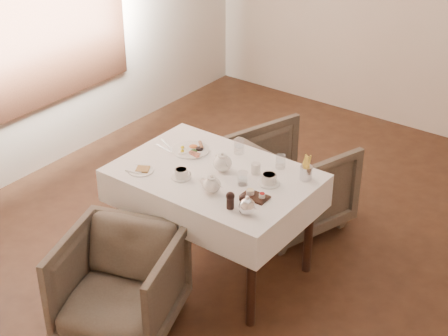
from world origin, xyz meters
The scene contains 20 objects.
table centered at (-0.18, -0.41, 0.64)m, with size 1.28×0.88×0.75m.
armchair_near centered at (-0.28, -1.22, 0.32)m, with size 0.68×0.70×0.64m, color #4D4239.
armchair_far centered at (-0.07, 0.37, 0.35)m, with size 0.76×0.78×0.71m, color #4D4239.
breakfast_plate centered at (-0.49, -0.26, 0.76)m, with size 0.26×0.26×0.03m.
side_plate centered at (-0.58, -0.68, 0.76)m, with size 0.17×0.17×0.02m.
teapot_centre centered at (-0.15, -0.36, 0.82)m, with size 0.17×0.13×0.14m, color white, non-canonical shape.
teapot_front centered at (-0.04, -0.61, 0.82)m, with size 0.16×0.12×0.12m, color white, non-canonical shape.
creamer centered at (0.04, -0.25, 0.79)m, with size 0.06×0.06×0.07m, color white.
teacup_near centered at (-0.31, -0.59, 0.78)m, with size 0.13×0.13×0.06m.
teacup_far centered at (0.19, -0.31, 0.79)m, with size 0.14×0.14×0.07m.
glass_left centered at (-0.21, -0.09, 0.81)m, with size 0.07×0.07×0.10m, color silver.
glass_mid centered at (0.06, -0.42, 0.80)m, with size 0.06×0.06×0.09m, color silver.
glass_right centered at (0.13, -0.09, 0.80)m, with size 0.07×0.07×0.09m, color silver.
condiment_board centered at (0.21, -0.50, 0.77)m, with size 0.17×0.11×0.04m.
pepper_mill_left centered at (0.16, -0.69, 0.81)m, with size 0.05×0.05×0.11m, color black, non-canonical shape.
pepper_mill_right centered at (0.24, -0.67, 0.81)m, with size 0.06×0.06×0.12m, color black, non-canonical shape.
silver_pot centered at (0.27, -0.68, 0.82)m, with size 0.12×0.10×0.13m, color white, non-canonical shape.
fries_cup centered at (0.34, -0.12, 0.83)m, with size 0.08×0.08×0.17m.
cutlery_fork centered at (-0.69, -0.29, 0.76)m, with size 0.01×0.17×0.00m, color silver.
cutlery_knife centered at (-0.65, -0.35, 0.76)m, with size 0.01×0.19×0.00m, color silver.
Camera 1 is at (2.18, -3.46, 2.98)m, focal length 55.00 mm.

